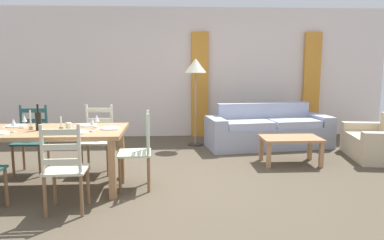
% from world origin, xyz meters
% --- Properties ---
extents(ground_plane, '(9.60, 9.60, 0.02)m').
position_xyz_m(ground_plane, '(0.00, 0.00, -0.01)').
color(ground_plane, brown).
extents(wall_far, '(9.60, 0.16, 2.70)m').
position_xyz_m(wall_far, '(0.00, 3.30, 1.35)').
color(wall_far, silver).
rests_on(wall_far, ground_plane).
extents(curtain_panel_left, '(0.35, 0.08, 2.20)m').
position_xyz_m(curtain_panel_left, '(0.80, 3.16, 1.10)').
color(curtain_panel_left, orange).
rests_on(curtain_panel_left, ground_plane).
extents(curtain_panel_right, '(0.35, 0.08, 2.20)m').
position_xyz_m(curtain_panel_right, '(3.20, 3.16, 1.10)').
color(curtain_panel_right, orange).
rests_on(curtain_panel_right, ground_plane).
extents(dining_table, '(1.90, 0.96, 0.75)m').
position_xyz_m(dining_table, '(-1.34, -0.08, 0.66)').
color(dining_table, '#AF7D52').
rests_on(dining_table, ground_plane).
extents(dining_chair_near_right, '(0.43, 0.41, 0.96)m').
position_xyz_m(dining_chair_near_right, '(-0.91, -0.84, 0.48)').
color(dining_chair_near_right, beige).
rests_on(dining_chair_near_right, ground_plane).
extents(dining_chair_far_left, '(0.43, 0.41, 0.96)m').
position_xyz_m(dining_chair_far_left, '(-1.79, 0.66, 0.48)').
color(dining_chair_far_left, '#25504F').
rests_on(dining_chair_far_left, ground_plane).
extents(dining_chair_far_right, '(0.44, 0.42, 0.96)m').
position_xyz_m(dining_chair_far_right, '(-0.86, 0.65, 0.48)').
color(dining_chair_far_right, beige).
rests_on(dining_chair_far_right, ground_plane).
extents(dining_chair_head_east, '(0.42, 0.44, 0.96)m').
position_xyz_m(dining_chair_head_east, '(-0.21, -0.10, 0.48)').
color(dining_chair_head_east, beige).
rests_on(dining_chair_head_east, ground_plane).
extents(dinner_plate_near_right, '(0.24, 0.24, 0.02)m').
position_xyz_m(dinner_plate_near_right, '(-0.89, -0.33, 0.76)').
color(dinner_plate_near_right, white).
rests_on(dinner_plate_near_right, dining_table).
extents(fork_near_right, '(0.03, 0.17, 0.01)m').
position_xyz_m(fork_near_right, '(-1.04, -0.33, 0.75)').
color(fork_near_right, silver).
rests_on(fork_near_right, dining_table).
extents(dinner_plate_far_left, '(0.24, 0.24, 0.02)m').
position_xyz_m(dinner_plate_far_left, '(-1.79, 0.17, 0.76)').
color(dinner_plate_far_left, white).
rests_on(dinner_plate_far_left, dining_table).
extents(fork_far_left, '(0.02, 0.17, 0.01)m').
position_xyz_m(fork_far_left, '(-1.94, 0.17, 0.75)').
color(fork_far_left, silver).
rests_on(fork_far_left, dining_table).
extents(dinner_plate_far_right, '(0.24, 0.24, 0.02)m').
position_xyz_m(dinner_plate_far_right, '(-0.89, 0.17, 0.76)').
color(dinner_plate_far_right, white).
rests_on(dinner_plate_far_right, dining_table).
extents(fork_far_right, '(0.02, 0.17, 0.01)m').
position_xyz_m(fork_far_right, '(-1.04, 0.17, 0.75)').
color(fork_far_right, silver).
rests_on(fork_far_right, dining_table).
extents(dinner_plate_head_east, '(0.24, 0.24, 0.02)m').
position_xyz_m(dinner_plate_head_east, '(-0.56, -0.08, 0.76)').
color(dinner_plate_head_east, white).
rests_on(dinner_plate_head_east, dining_table).
extents(fork_head_east, '(0.02, 0.17, 0.01)m').
position_xyz_m(fork_head_east, '(-0.71, -0.08, 0.75)').
color(fork_head_east, silver).
rests_on(fork_head_east, dining_table).
extents(wine_bottle, '(0.07, 0.07, 0.32)m').
position_xyz_m(wine_bottle, '(-1.40, -0.11, 0.87)').
color(wine_bottle, black).
rests_on(wine_bottle, dining_table).
extents(wine_glass_near_left, '(0.06, 0.06, 0.16)m').
position_xyz_m(wine_glass_near_left, '(-1.66, -0.21, 0.86)').
color(wine_glass_near_left, white).
rests_on(wine_glass_near_left, dining_table).
extents(wine_glass_near_right, '(0.06, 0.06, 0.16)m').
position_xyz_m(wine_glass_near_right, '(-0.74, -0.22, 0.86)').
color(wine_glass_near_right, white).
rests_on(wine_glass_near_right, dining_table).
extents(wine_glass_far_left, '(0.06, 0.06, 0.16)m').
position_xyz_m(wine_glass_far_left, '(-1.64, 0.08, 0.86)').
color(wine_glass_far_left, white).
rests_on(wine_glass_far_left, dining_table).
extents(wine_glass_far_right, '(0.06, 0.06, 0.16)m').
position_xyz_m(wine_glass_far_right, '(-0.74, 0.05, 0.86)').
color(wine_glass_far_right, white).
rests_on(wine_glass_far_right, dining_table).
extents(coffee_cup_primary, '(0.07, 0.07, 0.09)m').
position_xyz_m(coffee_cup_primary, '(-1.05, -0.12, 0.80)').
color(coffee_cup_primary, beige).
rests_on(coffee_cup_primary, dining_table).
extents(candle_tall, '(0.05, 0.05, 0.24)m').
position_xyz_m(candle_tall, '(-1.52, -0.06, 0.82)').
color(candle_tall, '#998C66').
rests_on(candle_tall, dining_table).
extents(candle_short, '(0.05, 0.05, 0.17)m').
position_xyz_m(candle_short, '(-1.14, -0.12, 0.79)').
color(candle_short, '#998C66').
rests_on(candle_short, dining_table).
extents(couch, '(2.37, 1.11, 0.80)m').
position_xyz_m(couch, '(1.99, 2.11, 0.29)').
color(couch, '#9CA3B8').
rests_on(couch, ground_plane).
extents(coffee_table, '(0.90, 0.56, 0.42)m').
position_xyz_m(coffee_table, '(2.04, 0.90, 0.36)').
color(coffee_table, '#AF7D52').
rests_on(coffee_table, ground_plane).
extents(armchair_upholstered, '(0.96, 1.27, 0.72)m').
position_xyz_m(armchair_upholstered, '(3.62, 1.14, 0.25)').
color(armchair_upholstered, '#CAB695').
rests_on(armchair_upholstered, ground_plane).
extents(standing_lamp, '(0.40, 0.40, 1.64)m').
position_xyz_m(standing_lamp, '(0.65, 2.30, 1.41)').
color(standing_lamp, '#332D28').
rests_on(standing_lamp, ground_plane).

